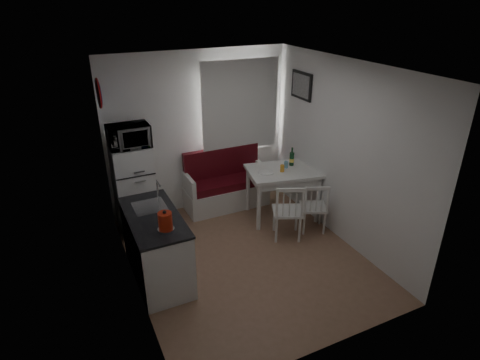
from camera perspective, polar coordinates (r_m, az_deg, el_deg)
The scene contains 22 objects.
floor at distance 5.70m, azimuth 0.92°, elevation -10.99°, with size 3.00×3.50×0.02m, color #8D654B.
ceiling at distance 4.66m, azimuth 1.15°, elevation 15.76°, with size 3.00×3.50×0.02m, color white.
wall_back at distance 6.55m, azimuth -5.84°, elevation 6.70°, with size 3.00×0.02×2.60m, color white.
wall_front at distance 3.75m, azimuth 13.14°, elevation -8.96°, with size 3.00×0.02×2.60m, color white.
wall_left at distance 4.63m, azimuth -15.85°, elevation -2.29°, with size 0.02×3.50×2.60m, color white.
wall_right at distance 5.81m, azimuth 14.41°, elevation 3.60°, with size 0.02×3.50×2.60m, color white.
window at distance 6.68m, azimuth -0.15°, elevation 10.13°, with size 1.22×0.06×1.47m, color white.
curtain at distance 6.61m, azimuth 0.12°, elevation 10.40°, with size 1.35×0.02×1.50m, color white.
kitchen_counter at distance 5.24m, azimuth -11.83°, elevation -9.17°, with size 0.62×1.32×1.16m.
wall_sign at distance 5.72m, azimuth -19.38°, elevation 11.57°, with size 0.40×0.40×0.03m, color navy.
picture_frame at distance 6.43m, azimuth 8.72°, elevation 13.15°, with size 0.04×0.52×0.42m, color black.
bench at distance 6.83m, azimuth -2.04°, elevation -1.16°, with size 1.40×0.54×1.00m.
dining_table at distance 6.38m, azimuth 6.12°, elevation 0.69°, with size 1.23×0.97×0.83m.
chair_left at distance 5.84m, azimuth 7.29°, elevation -3.78°, with size 0.55×0.55×0.48m.
chair_right at distance 6.11m, azimuth 10.91°, elevation -3.24°, with size 0.49×0.49×0.44m.
fridge at distance 6.19m, azimuth -14.77°, elevation -1.28°, with size 0.55×0.55×1.38m, color white.
microwave at distance 5.82m, azimuth -15.58°, elevation 6.03°, with size 0.58×0.39×0.32m, color white.
kettle at distance 4.60m, azimuth -10.58°, elevation -5.78°, with size 0.19×0.19×0.26m, color #A9220D.
wine_bottle at distance 6.46m, azimuth 7.39°, elevation 3.33°, with size 0.08×0.08×0.30m, color #12381B, non-canonical shape.
drinking_glass_orange at distance 6.25m, azimuth 6.02°, elevation 1.67°, with size 0.07×0.07×0.11m, color orange.
drinking_glass_blue at distance 6.40m, azimuth 6.56°, elevation 2.18°, with size 0.06×0.06×0.11m, color #70A7BE.
plate at distance 6.21m, azimuth 3.70°, elevation 1.13°, with size 0.24×0.24×0.02m, color white.
Camera 1 is at (-2.06, -4.11, 3.37)m, focal length 30.00 mm.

